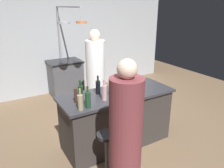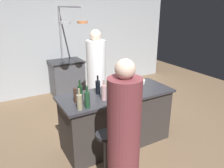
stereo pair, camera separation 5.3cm
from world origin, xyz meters
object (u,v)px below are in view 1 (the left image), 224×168
(wine_bottle_red, at_px, (80,92))
(wine_bottle_white, at_px, (80,102))
(wine_glass_near_right_guest, at_px, (120,94))
(mixing_bowl_ceramic, at_px, (139,81))
(stove_range, at_px, (66,78))
(bar_stool_left, at_px, (107,154))
(chef, at_px, (96,78))
(mixing_bowl_steel, at_px, (117,86))
(wine_glass_by_chef, at_px, (111,88))
(wine_bottle_green, at_px, (88,100))
(pepper_mill, at_px, (76,96))
(wine_bottle_rose, at_px, (104,92))
(mixing_bowl_blue, at_px, (131,84))
(wine_bottle_dark, at_px, (98,87))
(guest_left, at_px, (125,141))

(wine_bottle_red, relative_size, wine_bottle_white, 1.00)
(wine_glass_near_right_guest, distance_m, mixing_bowl_ceramic, 0.83)
(stove_range, xyz_separation_m, wine_glass_near_right_guest, (-0.12, -2.71, 0.56))
(stove_range, relative_size, wine_bottle_red, 3.04)
(stove_range, bearing_deg, bar_stool_left, -99.81)
(stove_range, distance_m, chef, 1.46)
(wine_glass_near_right_guest, height_order, mixing_bowl_steel, wine_glass_near_right_guest)
(chef, xyz_separation_m, wine_glass_by_chef, (-0.27, -1.05, 0.19))
(chef, distance_m, wine_glass_by_chef, 1.10)
(wine_bottle_green, xyz_separation_m, wine_glass_near_right_guest, (0.49, -0.01, -0.01))
(wine_bottle_white, height_order, mixing_bowl_ceramic, wine_bottle_white)
(mixing_bowl_steel, bearing_deg, bar_stool_left, -128.31)
(pepper_mill, relative_size, mixing_bowl_steel, 1.17)
(pepper_mill, xyz_separation_m, wine_bottle_white, (-0.04, -0.24, 0.01))
(chef, relative_size, wine_bottle_rose, 5.77)
(chef, xyz_separation_m, wine_bottle_red, (-0.74, -0.99, 0.19))
(stove_range, height_order, wine_glass_by_chef, wine_glass_by_chef)
(wine_bottle_rose, relative_size, mixing_bowl_blue, 1.46)
(wine_bottle_red, xyz_separation_m, mixing_bowl_blue, (0.94, 0.09, -0.08))
(pepper_mill, xyz_separation_m, mixing_bowl_steel, (0.79, 0.21, -0.07))
(bar_stool_left, height_order, wine_bottle_green, wine_bottle_green)
(pepper_mill, relative_size, wine_bottle_red, 0.72)
(wine_bottle_white, distance_m, mixing_bowl_ceramic, 1.37)
(wine_bottle_dark, bearing_deg, wine_bottle_white, -140.09)
(wine_glass_by_chef, bearing_deg, mixing_bowl_blue, 17.24)
(chef, bearing_deg, mixing_bowl_steel, -92.93)
(mixing_bowl_ceramic, bearing_deg, wine_bottle_rose, -159.20)
(wine_bottle_dark, distance_m, wine_glass_by_chef, 0.20)
(pepper_mill, bearing_deg, mixing_bowl_steel, 15.04)
(wine_bottle_dark, xyz_separation_m, wine_glass_by_chef, (0.16, -0.12, -0.01))
(guest_left, bearing_deg, pepper_mill, 100.04)
(wine_glass_by_chef, xyz_separation_m, mixing_bowl_steel, (0.22, 0.20, -0.08))
(wine_bottle_white, distance_m, wine_bottle_rose, 0.44)
(wine_glass_by_chef, bearing_deg, guest_left, -111.85)
(chef, xyz_separation_m, mixing_bowl_steel, (-0.04, -0.85, 0.11))
(pepper_mill, xyz_separation_m, wine_bottle_red, (0.10, 0.07, 0.01))
(stove_range, relative_size, mixing_bowl_ceramic, 4.61)
(mixing_bowl_steel, bearing_deg, wine_bottle_green, -148.17)
(mixing_bowl_blue, bearing_deg, stove_range, 98.82)
(wine_bottle_green, bearing_deg, guest_left, -82.65)
(wine_bottle_rose, relative_size, mixing_bowl_ceramic, 1.58)
(stove_range, height_order, pepper_mill, pepper_mill)
(stove_range, height_order, chef, chef)
(stove_range, distance_m, wine_glass_by_chef, 2.52)
(stove_range, bearing_deg, pepper_mill, -105.39)
(wine_bottle_dark, height_order, wine_bottle_green, wine_bottle_green)
(wine_bottle_white, bearing_deg, pepper_mill, 81.68)
(chef, height_order, wine_glass_near_right_guest, chef)
(wine_bottle_red, relative_size, wine_bottle_dark, 1.01)
(wine_bottle_green, bearing_deg, stove_range, 77.43)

